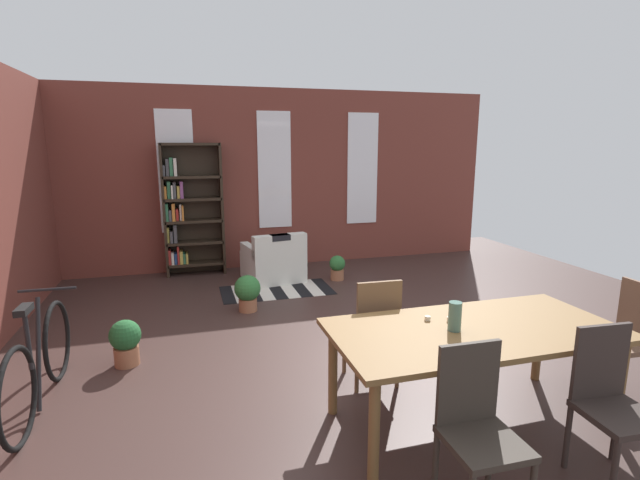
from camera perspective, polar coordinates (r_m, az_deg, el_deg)
The scene contains 20 objects.
ground_plane at distance 4.68m, azimuth 3.75°, elevation -14.17°, with size 9.72×9.72×0.00m, color #3D2A26.
back_wall_brick at distance 7.91m, azimuth -5.62°, elevation 7.40°, with size 7.64×0.12×2.92m, color brown.
window_pane_0 at distance 7.69m, azimuth -17.06°, elevation 7.92°, with size 0.55×0.02×1.90m, color white.
window_pane_1 at distance 7.83m, azimuth -5.55°, elevation 8.43°, with size 0.55×0.02×1.90m, color white.
window_pane_2 at distance 8.26m, azimuth 5.19°, elevation 8.60°, with size 0.55×0.02×1.90m, color white.
dining_table at distance 3.61m, azimuth 18.27°, elevation -11.18°, with size 2.07×1.00×0.74m.
vase_on_table at distance 3.45m, azimuth 16.09°, elevation -8.92°, with size 0.09×0.09×0.21m, color #4C7266.
tealight_candle_0 at distance 3.62m, azimuth 12.95°, elevation -9.27°, with size 0.04×0.04×0.03m, color silver.
tealight_candle_1 at distance 3.64m, azimuth 15.52°, elevation -9.28°, with size 0.04×0.04×0.04m, color silver.
dining_chair_head_right at distance 4.58m, azimuth 33.13°, elevation -9.75°, with size 0.42×0.42×0.95m.
dining_chair_near_left at distance 2.91m, azimuth 18.57°, elevation -20.55°, with size 0.41×0.41×0.95m.
dining_chair_far_left at distance 4.04m, azimuth 6.57°, elevation -10.55°, with size 0.42×0.42×0.95m.
dining_chair_near_right at distance 3.48m, azimuth 31.89°, elevation -16.15°, with size 0.43×0.43×0.95m.
bookshelf_tall at distance 7.57m, azimuth -15.71°, elevation 3.50°, with size 0.91×0.30×2.05m.
armchair_white at distance 7.13m, azimuth -5.65°, elevation -2.69°, with size 0.92×0.92×0.75m.
bicycle_second at distance 4.37m, azimuth -30.96°, elevation -12.74°, with size 0.44×1.68×0.90m.
potted_plant_by_shelf at distance 5.87m, azimuth -8.81°, elevation -6.20°, with size 0.32×0.32×0.45m.
potted_plant_corner at distance 4.81m, azimuth -22.58°, elevation -11.27°, with size 0.29×0.29×0.44m.
potted_plant_window at distance 7.13m, azimuth 2.11°, elevation -3.29°, with size 0.24×0.24×0.38m.
striped_rug at distance 6.68m, azimuth -5.28°, elevation -6.11°, with size 1.55×0.80×0.01m.
Camera 1 is at (-1.46, -3.95, 2.03)m, focal length 26.30 mm.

